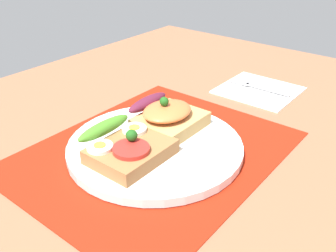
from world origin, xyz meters
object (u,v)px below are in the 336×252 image
Objects in this scene: plate at (155,147)px; sandwich_egg_tomato at (124,146)px; napkin at (259,89)px; fork at (257,87)px; sandwich_salmon at (167,116)px.

sandwich_egg_tomato reaches higher than plate.
plate is at bearing 177.06° from napkin.
napkin is at bearing -4.41° from sandwich_egg_tomato.
napkin is 0.65cm from fork.
fork is (25.31, -2.78, -2.74)cm from sandwich_salmon.
sandwich_salmon is (9.86, 0.53, 0.43)cm from sandwich_egg_tomato.
sandwich_egg_tomato is at bearing -176.95° from sandwich_salmon.
sandwich_salmon is at bearing 173.72° from fork.
sandwich_egg_tomato is at bearing 167.04° from plate.
sandwich_salmon is at bearing 3.05° from sandwich_egg_tomato.
sandwich_salmon reaches higher than plate.
napkin is (35.03, -2.70, -2.76)cm from sandwich_egg_tomato.
sandwich_egg_tomato is 9.89cm from sandwich_salmon.
napkin is at bearing -108.01° from fork.
plate reaches higher than fork.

